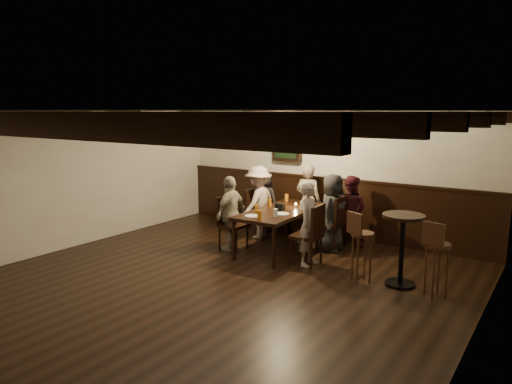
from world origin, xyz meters
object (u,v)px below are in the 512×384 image
Objects in this scene: person_right_far at (309,224)px; high_top_table at (402,239)px; person_bench_right at (350,211)px; person_left_near at (258,202)px; chair_right_near at (330,234)px; person_left_far at (231,213)px; chair_right_far at (307,246)px; person_bench_centre at (308,201)px; chair_left_far at (232,234)px; bar_stool_right at (436,269)px; chair_left_near at (260,223)px; dining_table at (281,213)px; person_right_near at (332,213)px; bar_stool_left at (361,256)px; person_bench_left at (264,201)px.

person_right_far reaches higher than high_top_table.
person_bench_right is 1.71m from person_left_near.
person_bench_right is 1.36m from person_right_far.
chair_right_near is 0.73× the size of person_left_far.
person_left_near is 0.90m from person_left_far.
chair_right_far is 0.74× the size of person_left_far.
person_right_far is at bearing 116.57° from person_bench_centre.
chair_right_far is (0.04, -0.90, 0.00)m from chair_right_near.
chair_left_far is at bearing 122.01° from chair_right_near.
person_left_near is 3.66m from bar_stool_right.
chair_left_near is at bearing 90.00° from person_left_near.
dining_table is 0.92m from chair_right_far.
person_bench_right is (0.91, -0.11, -0.06)m from person_bench_centre.
person_left_far is 0.98× the size of person_right_far.
person_bench_right reaches higher than high_top_table.
person_right_near reaches higher than chair_right_near.
chair_left_near is at bearing 15.53° from person_bench_right.
bar_stool_left is (1.00, -1.13, -0.29)m from person_right_near.
chair_right_near is at bearing 90.00° from person_left_near.
chair_right_near is 0.75× the size of person_bench_right.
person_right_far is at bearing 58.52° from chair_left_near.
person_bench_left is at bearing 50.20° from chair_right_far.
person_left_far is at bearing -90.00° from chair_left_far.
person_bench_right is 0.98× the size of person_left_far.
person_left_near reaches higher than dining_table.
person_bench_centre reaches higher than chair_left_near.
person_left_near reaches higher than person_left_far.
dining_table is 0.93m from chair_left_far.
dining_table is 2.81m from bar_stool_right.
dining_table is 2.04× the size of chair_right_near.
person_bench_centre reaches higher than bar_stool_right.
chair_right_near is at bearing 148.83° from high_top_table.
bar_stool_left reaches higher than dining_table.
person_bench_left reaches higher than chair_left_near.
person_right_near reaches higher than bar_stool_right.
person_left_near is 1.75m from person_right_far.
chair_left_far is at bearing 90.00° from person_right_far.
bar_stool_right is (1.00, 0.05, 0.00)m from bar_stool_left.
bar_stool_right is at bearing 71.07° from chair_left_near.
bar_stool_right reaches higher than chair_right_near.
person_left_far is at bearing -170.05° from bar_stool_right.
chair_right_near is at bearing 32.00° from dining_table.
bar_stool_right is at bearing 27.39° from bar_stool_left.
bar_stool_left is at bearing -106.29° from person_right_far.
chair_left_far is at bearing -147.99° from dining_table.
chair_right_near is at bearing 0.02° from chair_right_far.
person_bench_left is at bearing 74.48° from chair_right_near.
person_left_near is 1.35× the size of bar_stool_left.
person_left_near reaches higher than person_bench_right.
person_bench_right reaches higher than chair_right_near.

